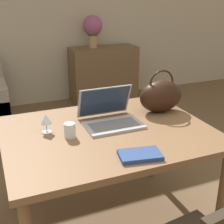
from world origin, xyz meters
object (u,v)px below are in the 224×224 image
drinking_glass (70,130)px  handbag (161,96)px  laptop (109,114)px  flower_vase (93,28)px  wine_glass (46,120)px

drinking_glass → handbag: (0.72, 0.17, 0.07)m
laptop → handbag: handbag is taller
drinking_glass → flower_vase: 2.77m
wine_glass → flower_vase: size_ratio=0.27×
wine_glass → handbag: (0.84, 0.05, 0.03)m
wine_glass → handbag: 0.84m
laptop → drinking_glass: bearing=-158.3°
wine_glass → handbag: size_ratio=0.37×
laptop → drinking_glass: laptop is taller
handbag → flower_vase: size_ratio=0.73×
laptop → flower_vase: (0.73, 2.44, 0.27)m
wine_glass → laptop: bearing=0.3°
flower_vase → wine_glass: bearing=-115.3°
drinking_glass → flower_vase: (1.04, 2.56, 0.29)m
drinking_glass → flower_vase: bearing=67.9°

